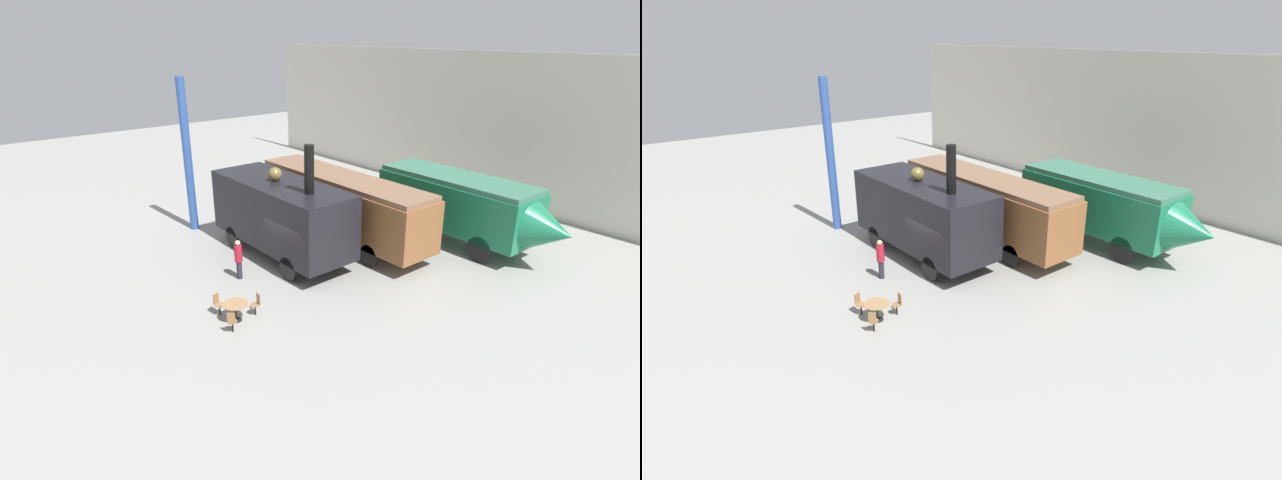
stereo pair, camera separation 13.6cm
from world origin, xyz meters
TOP-DOWN VIEW (x-y plane):
  - ground_plane at (0.00, 0.00)m, footprint 80.00×80.00m
  - backdrop_wall at (0.00, 15.85)m, footprint 44.00×0.15m
  - streamlined_locomotive at (2.70, 8.78)m, footprint 9.99×2.78m
  - passenger_coach_wooden at (-1.68, 4.36)m, footprint 10.67×2.50m
  - steam_locomotive at (-1.99, 0.82)m, footprint 7.84×2.85m
  - cafe_table_near at (1.73, -3.97)m, footprint 0.96×0.96m
  - cafe_chair_0 at (0.94, -4.27)m, footprint 0.39×0.38m
  - cafe_chair_1 at (2.39, -4.51)m, footprint 0.41×0.40m
  - cafe_chair_2 at (1.87, -3.12)m, footprint 0.36×0.37m
  - visitor_person at (-1.17, -2.06)m, footprint 0.34×0.34m
  - support_pillar at (-8.00, -0.83)m, footprint 0.44×0.44m

SIDE VIEW (x-z plane):
  - ground_plane at x=0.00m, z-range 0.00..0.00m
  - cafe_chair_0 at x=0.94m, z-range 0.07..0.94m
  - cafe_chair_1 at x=2.39m, z-range 0.07..0.94m
  - cafe_chair_2 at x=1.87m, z-range 0.07..0.94m
  - cafe_table_near at x=1.73m, z-range 0.23..0.94m
  - visitor_person at x=-1.17m, z-range 0.09..1.89m
  - passenger_coach_wooden at x=-1.68m, z-range 0.32..3.73m
  - streamlined_locomotive at x=2.70m, z-range 0.37..3.79m
  - steam_locomotive at x=-1.99m, z-range -0.68..5.05m
  - support_pillar at x=-8.00m, z-range 0.00..8.00m
  - backdrop_wall at x=0.00m, z-range 0.00..9.00m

